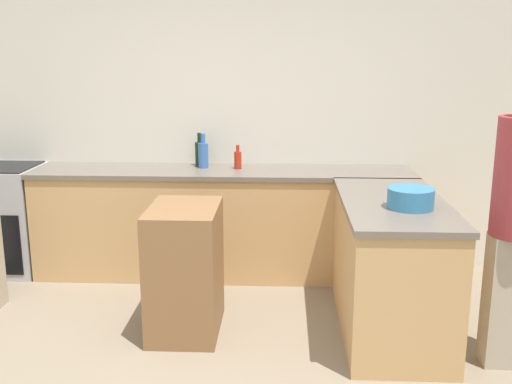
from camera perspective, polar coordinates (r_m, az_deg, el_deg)
The scene contains 9 objects.
wall_back at distance 5.34m, azimuth -2.93°, elevation 7.28°, with size 8.00×0.06×2.70m.
counter_back at distance 5.19m, azimuth -3.16°, elevation -2.87°, with size 3.21×0.62×0.93m.
counter_peninsula at distance 4.26m, azimuth 12.65°, elevation -6.81°, with size 0.69×1.47×0.93m.
range_oven at distance 5.72m, azimuth -22.97°, elevation -2.37°, with size 0.67×0.60×0.94m.
island_table at distance 4.17m, azimuth -6.77°, elevation -7.33°, with size 0.47×0.66×0.89m.
mixing_bowl at distance 3.93m, azimuth 14.51°, elevation -0.58°, with size 0.29×0.29×0.13m.
wine_bottle_dark at distance 5.24m, azimuth -5.38°, elevation 3.74°, with size 0.08×0.08×0.29m.
hot_sauce_bottle at distance 5.10m, azimuth -1.74°, elevation 3.13°, with size 0.06×0.06×0.20m.
water_bottle_blue at distance 5.15m, azimuth -5.04°, elevation 3.61°, with size 0.09×0.09×0.30m.
Camera 1 is at (0.52, -2.95, 1.90)m, focal length 42.00 mm.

